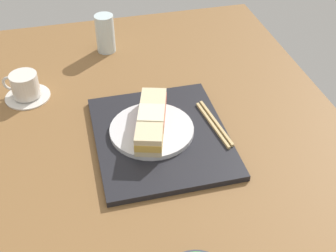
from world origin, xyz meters
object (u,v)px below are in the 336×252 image
at_px(coffee_cup, 25,87).
at_px(chopsticks_pair, 214,123).
at_px(sandwich_middle, 151,120).
at_px(sandwich_far, 154,103).
at_px(drinking_glass, 105,33).
at_px(sandwich_plate, 152,130).
at_px(sandwich_near, 149,139).

bearing_deg(coffee_cup, chopsticks_pair, -119.00).
bearing_deg(sandwich_middle, sandwich_far, -16.78).
bearing_deg(drinking_glass, sandwich_plate, -173.43).
distance_m(coffee_cup, drinking_glass, 0.33).
bearing_deg(sandwich_near, sandwich_plate, -16.78).
bearing_deg(sandwich_near, coffee_cup, 41.84).
bearing_deg(drinking_glass, coffee_cup, 128.77).
relative_size(sandwich_middle, chopsticks_pair, 0.44).
relative_size(sandwich_near, sandwich_middle, 1.02).
distance_m(sandwich_middle, sandwich_far, 0.07).
bearing_deg(chopsticks_pair, sandwich_far, 61.25).
distance_m(sandwich_plate, sandwich_middle, 0.03).
relative_size(sandwich_plate, sandwich_near, 2.48).
distance_m(sandwich_middle, chopsticks_pair, 0.17).
xyz_separation_m(sandwich_near, drinking_glass, (0.53, 0.03, 0.01)).
xyz_separation_m(sandwich_far, drinking_glass, (0.39, 0.07, 0.01)).
xyz_separation_m(sandwich_plate, sandwich_far, (0.07, -0.02, 0.03)).
bearing_deg(sandwich_near, sandwich_middle, -16.78).
distance_m(sandwich_plate, chopsticks_pair, 0.16).
bearing_deg(drinking_glass, sandwich_far, -169.28).
bearing_deg(sandwich_plate, sandwich_near, 163.22).
height_order(sandwich_plate, sandwich_far, sandwich_far).
height_order(sandwich_plate, chopsticks_pair, sandwich_plate).
bearing_deg(chopsticks_pair, sandwich_plate, 86.95).
bearing_deg(sandwich_plate, sandwich_middle, 63.43).
bearing_deg(sandwich_near, chopsticks_pair, -71.76).
relative_size(coffee_cup, drinking_glass, 1.02).
distance_m(sandwich_middle, coffee_cup, 0.40).
xyz_separation_m(sandwich_near, chopsticks_pair, (0.06, -0.18, -0.03)).
xyz_separation_m(sandwich_plate, coffee_cup, (0.25, 0.31, 0.01)).
height_order(sandwich_middle, drinking_glass, drinking_glass).
bearing_deg(sandwich_middle, chopsticks_pair, -93.05).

